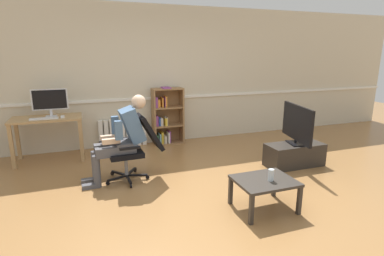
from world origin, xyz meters
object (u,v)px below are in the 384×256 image
Objects in this scene: computer_desk at (47,125)px; radiator at (123,133)px; computer_mouse at (63,117)px; drinking_glass at (271,175)px; keyboard at (44,119)px; bookshelf at (166,118)px; tv_screen at (297,124)px; imac_monitor at (50,100)px; person_seated at (122,137)px; office_chair at (137,144)px; tv_stand at (294,155)px; coffee_table at (265,183)px.

radiator is at bearing 16.92° from computer_desk.
computer_mouse is 3.50m from drinking_glass.
computer_mouse reaches higher than keyboard.
keyboard is at bearing -175.90° from computer_mouse.
tv_screen is at bearing -49.16° from bookshelf.
imac_monitor is 0.60× the size of tv_screen.
radiator is at bearing 26.49° from computer_mouse.
computer_mouse is at bearing -153.51° from radiator.
tv_screen is at bearing 42.35° from drinking_glass.
computer_mouse is 0.72× the size of drinking_glass.
keyboard is at bearing 135.00° from drinking_glass.
tv_screen is (2.71, -0.35, 0.05)m from person_seated.
drinking_glass is (-1.22, -1.11, -0.26)m from tv_screen.
office_chair is (-0.85, -1.56, -0.02)m from bookshelf.
person_seated reaches higher than tv_screen.
radiator is 3.38m from drinking_glass.
person_seated is (0.82, -1.16, -0.12)m from computer_mouse.
office_chair is 1.00× the size of tv_stand.
computer_desk is at bearing -163.08° from radiator.
imac_monitor is 1.31× the size of keyboard.
radiator is at bearing 177.46° from office_chair.
computer_desk is at bearing 79.37° from tv_screen.
coffee_table is 4.94× the size of drinking_glass.
imac_monitor reaches higher than office_chair.
office_chair is 1.00× the size of tv_screen.
person_seated is at bearing -123.98° from bookshelf.
bookshelf reaches higher than computer_mouse.
computer_mouse is at bearing -167.62° from bookshelf.
person_seated is at bearing -97.08° from radiator.
tv_stand is (3.71, -1.70, -0.84)m from imac_monitor.
drinking_glass is at bearing 144.92° from tv_screen.
computer_mouse is 1.42m from person_seated.
computer_desk is 1.17× the size of tv_screen.
tv_stand is (2.71, -0.34, -0.47)m from person_seated.
computer_mouse is at bearing 156.93° from tv_stand.
tv_screen reaches higher than computer_mouse.
imac_monitor reaches higher than drinking_glass.
coffee_table is 0.14m from drinking_glass.
tv_screen is (3.81, -1.48, -0.06)m from keyboard.
computer_desk is 2.15m from bookshelf.
keyboard is (-0.02, -0.14, 0.14)m from computer_desk.
imac_monitor reaches higher than tv_screen.
computer_desk is 0.41m from imac_monitor.
tv_stand is at bearing -23.07° from computer_mouse.
radiator is 3.21m from tv_stand.
bookshelf is 1.22× the size of tv_screen.
tv_stand is 1.00× the size of tv_screen.
coffee_table is at bearing 38.81° from office_chair.
computer_mouse is 1.93m from bookshelf.
person_seated is 1.31× the size of tv_stand.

